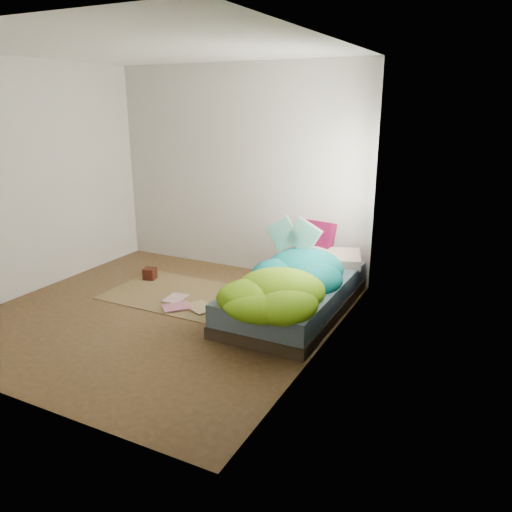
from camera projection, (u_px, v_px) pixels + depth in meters
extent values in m
cube|color=#423219|center=(161.00, 314.00, 5.24)|extent=(3.50, 3.50, 0.00)
cube|color=silver|center=(239.00, 170.00, 6.34)|extent=(3.50, 0.04, 2.60)
cube|color=silver|center=(28.00, 179.00, 5.60)|extent=(0.04, 3.50, 2.60)
cube|color=silver|center=(324.00, 208.00, 4.10)|extent=(0.04, 3.50, 2.60)
cube|color=white|center=(144.00, 48.00, 4.47)|extent=(3.50, 3.50, 0.04)
cube|color=white|center=(354.00, 181.00, 4.84)|extent=(0.01, 1.00, 1.20)
cube|color=#372F1E|center=(294.00, 306.00, 5.31)|extent=(1.00, 2.00, 0.12)
cube|color=#4B5E78|center=(295.00, 291.00, 5.26)|extent=(0.98, 1.96, 0.22)
cube|color=brown|center=(179.00, 294.00, 5.77)|extent=(1.60, 1.10, 0.01)
cube|color=white|center=(335.00, 259.00, 5.75)|extent=(0.66, 0.53, 0.13)
cube|color=#52051F|center=(315.00, 239.00, 5.99)|extent=(0.45, 0.20, 0.43)
cube|color=#3A160D|center=(150.00, 274.00, 6.23)|extent=(0.17, 0.17, 0.14)
imported|color=beige|center=(167.00, 297.00, 5.63)|extent=(0.23, 0.30, 0.02)
imported|color=#CB7596|center=(174.00, 304.00, 5.45)|extent=(0.36, 0.37, 0.03)
imported|color=tan|center=(191.00, 310.00, 5.28)|extent=(0.40, 0.35, 0.02)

